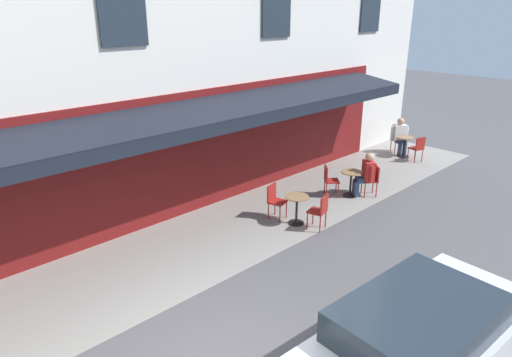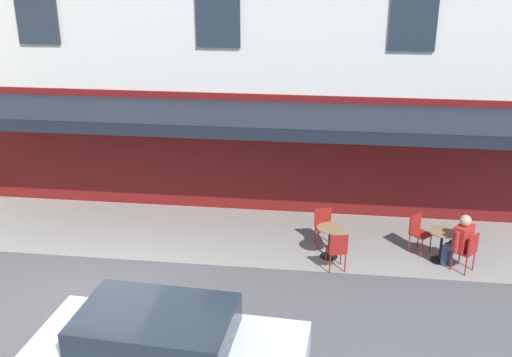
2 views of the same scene
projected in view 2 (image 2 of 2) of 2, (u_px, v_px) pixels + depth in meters
The scene contains 10 objects.
ground_plane at pixel (95, 303), 11.65m from camera, with size 70.00×70.00×0.00m, color #565456.
sidewalk_cafe_terrace at pixel (274, 236), 14.41m from camera, with size 20.50×3.20×0.01m, color gray.
cafe_table_near_entrance at pixel (330, 238), 13.25m from camera, with size 0.60×0.60×0.75m.
cafe_chair_red_corner_left at pixel (337, 248), 12.65m from camera, with size 0.49×0.49×0.91m.
cafe_chair_red_facing_street at pixel (323, 224), 13.82m from camera, with size 0.49×0.49×0.91m.
cafe_table_mid_terrace at pixel (441, 242), 13.07m from camera, with size 0.60×0.60×0.75m.
cafe_chair_red_back_row at pixel (468, 249), 12.62m from camera, with size 0.56×0.56×0.91m.
cafe_chair_red_near_door at pixel (418, 230), 13.51m from camera, with size 0.57×0.57×0.91m.
seated_patron_in_red at pixel (460, 240), 12.71m from camera, with size 0.64×0.63×1.31m.
parked_car_white at pixel (166, 347), 9.21m from camera, with size 4.40×2.05×1.33m.
Camera 2 is at (-4.44, 9.50, 6.49)m, focal length 40.97 mm.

